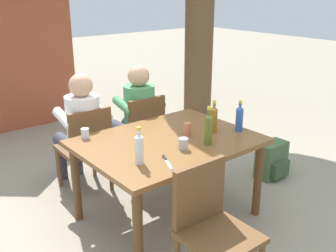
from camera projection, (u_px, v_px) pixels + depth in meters
ground_plane at (168, 216)px, 3.50m from camera, size 24.00×24.00×0.00m
dining_table at (168, 149)px, 3.28m from camera, size 1.42×1.08×0.73m
chair_far_left at (86, 146)px, 3.76m from camera, size 0.46×0.46×0.87m
chair_far_right at (141, 131)px, 4.14m from camera, size 0.46×0.46×0.87m
chair_near_left at (211, 224)px, 2.53m from camera, size 0.44×0.44×0.87m
person_in_white_shirt at (80, 126)px, 3.79m from camera, size 0.47×0.61×1.18m
person_in_plaid_shirt at (135, 113)px, 4.16m from camera, size 0.47×0.61×1.18m
bottle_blue at (239, 118)px, 3.41m from camera, size 0.06×0.06×0.28m
bottle_clear at (139, 148)px, 2.78m from camera, size 0.06×0.06×0.28m
bottle_amber at (214, 119)px, 3.38m from camera, size 0.06×0.06×0.28m
bottle_olive at (208, 128)px, 3.12m from camera, size 0.06×0.06×0.32m
cup_terracotta at (187, 129)px, 3.31m from camera, size 0.07×0.07×0.12m
cup_steel at (183, 144)px, 3.05m from camera, size 0.08×0.08×0.09m
cup_glass at (85, 133)px, 3.28m from camera, size 0.07×0.07×0.08m
table_knife at (167, 161)px, 2.85m from camera, size 0.12×0.23×0.01m
backpack_by_near_side at (272, 160)px, 4.16m from camera, size 0.33×0.25×0.38m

